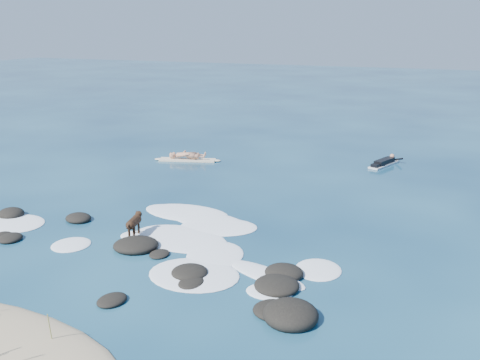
% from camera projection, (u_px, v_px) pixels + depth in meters
% --- Properties ---
extents(ground, '(160.00, 160.00, 0.00)m').
position_uv_depth(ground, '(150.00, 228.00, 18.72)').
color(ground, '#0A2642').
rests_on(ground, ground).
extents(reef_rocks, '(13.99, 5.99, 0.60)m').
position_uv_depth(reef_rocks, '(134.00, 261.00, 15.87)').
color(reef_rocks, black).
rests_on(reef_rocks, ground).
extents(breaking_foam, '(15.34, 7.61, 0.12)m').
position_uv_depth(breaking_foam, '(146.00, 236.00, 17.99)').
color(breaking_foam, white).
rests_on(breaking_foam, ground).
extents(standing_surfer_rig, '(3.47, 1.45, 2.01)m').
position_uv_depth(standing_surfer_rig, '(187.00, 146.00, 27.87)').
color(standing_surfer_rig, beige).
rests_on(standing_surfer_rig, ground).
extents(paddling_surfer_rig, '(1.49, 2.56, 0.45)m').
position_uv_depth(paddling_surfer_rig, '(385.00, 162.00, 27.16)').
color(paddling_surfer_rig, silver).
rests_on(paddling_surfer_rig, ground).
extents(dog, '(0.49, 1.26, 0.80)m').
position_uv_depth(dog, '(134.00, 222.00, 17.84)').
color(dog, black).
rests_on(dog, ground).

